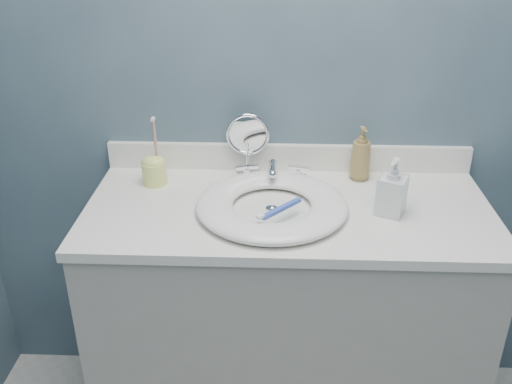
{
  "coord_description": "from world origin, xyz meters",
  "views": [
    {
      "loc": [
        -0.04,
        -0.54,
        1.69
      ],
      "look_at": [
        -0.1,
        0.94,
        0.94
      ],
      "focal_mm": 40.0,
      "sensor_mm": 36.0,
      "label": 1
    }
  ],
  "objects_px": {
    "makeup_mirror": "(248,141)",
    "soap_bottle_clear": "(392,187)",
    "soap_bottle_amber": "(361,153)",
    "toothbrush_holder": "(154,169)"
  },
  "relations": [
    {
      "from": "soap_bottle_amber",
      "to": "toothbrush_holder",
      "type": "xyz_separation_m",
      "value": [
        -0.67,
        -0.06,
        -0.04
      ]
    },
    {
      "from": "makeup_mirror",
      "to": "soap_bottle_clear",
      "type": "relative_size",
      "value": 1.24
    },
    {
      "from": "soap_bottle_clear",
      "to": "toothbrush_holder",
      "type": "xyz_separation_m",
      "value": [
        -0.73,
        0.17,
        -0.03
      ]
    },
    {
      "from": "makeup_mirror",
      "to": "soap_bottle_clear",
      "type": "distance_m",
      "value": 0.5
    },
    {
      "from": "makeup_mirror",
      "to": "toothbrush_holder",
      "type": "relative_size",
      "value": 0.94
    },
    {
      "from": "soap_bottle_amber",
      "to": "makeup_mirror",
      "type": "bearing_deg",
      "value": 165.6
    },
    {
      "from": "makeup_mirror",
      "to": "soap_bottle_amber",
      "type": "bearing_deg",
      "value": -3.78
    },
    {
      "from": "soap_bottle_amber",
      "to": "soap_bottle_clear",
      "type": "relative_size",
      "value": 1.05
    },
    {
      "from": "soap_bottle_clear",
      "to": "toothbrush_holder",
      "type": "relative_size",
      "value": 0.76
    },
    {
      "from": "makeup_mirror",
      "to": "soap_bottle_amber",
      "type": "distance_m",
      "value": 0.37
    }
  ]
}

